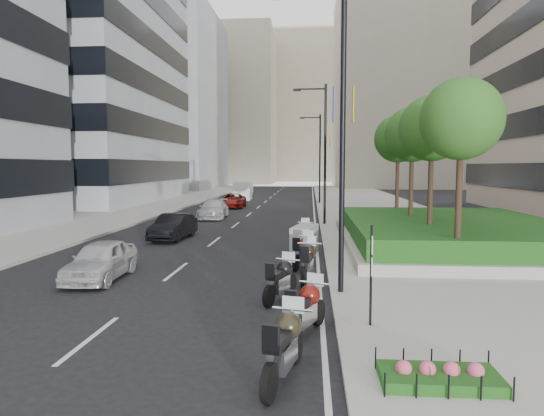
# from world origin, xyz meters

# --- Properties ---
(ground) EXTENTS (160.00, 160.00, 0.00)m
(ground) POSITION_xyz_m (0.00, 0.00, 0.00)
(ground) COLOR black
(ground) RESTS_ON ground
(sidewalk_right) EXTENTS (10.00, 100.00, 0.15)m
(sidewalk_right) POSITION_xyz_m (9.00, 30.00, 0.07)
(sidewalk_right) COLOR #9E9B93
(sidewalk_right) RESTS_ON ground
(sidewalk_left) EXTENTS (8.00, 100.00, 0.15)m
(sidewalk_left) POSITION_xyz_m (-12.00, 30.00, 0.07)
(sidewalk_left) COLOR #9E9B93
(sidewalk_left) RESTS_ON ground
(lane_edge) EXTENTS (0.12, 100.00, 0.01)m
(lane_edge) POSITION_xyz_m (3.70, 30.00, 0.01)
(lane_edge) COLOR silver
(lane_edge) RESTS_ON ground
(lane_centre) EXTENTS (0.12, 100.00, 0.01)m
(lane_centre) POSITION_xyz_m (-1.50, 30.00, 0.01)
(lane_centre) COLOR silver
(lane_centre) RESTS_ON ground
(building_grey_mid) EXTENTS (22.00, 26.00, 40.00)m
(building_grey_mid) POSITION_xyz_m (-24.00, 38.00, 20.00)
(building_grey_mid) COLOR gray
(building_grey_mid) RESTS_ON ground
(building_grey_far) EXTENTS (22.00, 26.00, 30.00)m
(building_grey_far) POSITION_xyz_m (-24.00, 70.00, 15.00)
(building_grey_far) COLOR gray
(building_grey_far) RESTS_ON ground
(building_cream_right) EXTENTS (28.00, 24.00, 36.00)m
(building_cream_right) POSITION_xyz_m (22.00, 80.00, 18.00)
(building_cream_right) COLOR #B7AD93
(building_cream_right) RESTS_ON ground
(building_cream_left) EXTENTS (26.00, 24.00, 34.00)m
(building_cream_left) POSITION_xyz_m (-18.00, 100.00, 17.00)
(building_cream_left) COLOR #B7AD93
(building_cream_left) RESTS_ON ground
(building_cream_centre) EXTENTS (30.00, 24.00, 38.00)m
(building_cream_centre) POSITION_xyz_m (2.00, 120.00, 19.00)
(building_cream_centre) COLOR #B7AD93
(building_cream_centre) RESTS_ON ground
(planter) EXTENTS (10.00, 14.00, 0.40)m
(planter) POSITION_xyz_m (10.00, 10.00, 0.35)
(planter) COLOR #A09D95
(planter) RESTS_ON sidewalk_right
(hedge) EXTENTS (9.40, 13.40, 0.80)m
(hedge) POSITION_xyz_m (10.00, 10.00, 0.95)
(hedge) COLOR #174814
(hedge) RESTS_ON planter
(flower_bed) EXTENTS (2.00, 1.00, 0.20)m
(flower_bed) POSITION_xyz_m (5.60, -5.00, 0.25)
(flower_bed) COLOR #174814
(flower_bed) RESTS_ON sidewalk_right
(tree_0) EXTENTS (2.80, 2.80, 6.30)m
(tree_0) POSITION_xyz_m (8.50, 4.00, 5.42)
(tree_0) COLOR #332319
(tree_0) RESTS_ON planter
(tree_1) EXTENTS (2.80, 2.80, 6.30)m
(tree_1) POSITION_xyz_m (8.50, 8.00, 5.42)
(tree_1) COLOR #332319
(tree_1) RESTS_ON planter
(tree_2) EXTENTS (2.80, 2.80, 6.30)m
(tree_2) POSITION_xyz_m (8.50, 12.00, 5.42)
(tree_2) COLOR #332319
(tree_2) RESTS_ON planter
(tree_3) EXTENTS (2.80, 2.80, 6.30)m
(tree_3) POSITION_xyz_m (8.50, 16.00, 5.42)
(tree_3) COLOR #332319
(tree_3) RESTS_ON planter
(lamp_post_0) EXTENTS (2.34, 0.45, 9.00)m
(lamp_post_0) POSITION_xyz_m (4.14, 1.00, 5.07)
(lamp_post_0) COLOR black
(lamp_post_0) RESTS_ON ground
(lamp_post_1) EXTENTS (2.34, 0.45, 9.00)m
(lamp_post_1) POSITION_xyz_m (4.14, 18.00, 5.07)
(lamp_post_1) COLOR black
(lamp_post_1) RESTS_ON ground
(lamp_post_2) EXTENTS (2.34, 0.45, 9.00)m
(lamp_post_2) POSITION_xyz_m (4.14, 36.00, 5.07)
(lamp_post_2) COLOR black
(lamp_post_2) RESTS_ON ground
(parking_sign) EXTENTS (0.06, 0.32, 2.50)m
(parking_sign) POSITION_xyz_m (4.80, -2.00, 1.46)
(parking_sign) COLOR black
(parking_sign) RESTS_ON ground
(motorcycle_0) EXTENTS (0.85, 2.32, 1.17)m
(motorcycle_0) POSITION_xyz_m (2.94, -4.72, 0.63)
(motorcycle_0) COLOR black
(motorcycle_0) RESTS_ON ground
(motorcycle_1) EXTENTS (1.07, 2.13, 1.12)m
(motorcycle_1) POSITION_xyz_m (3.30, -2.36, 0.60)
(motorcycle_1) COLOR black
(motorcycle_1) RESTS_ON ground
(motorcycle_2) EXTENTS (0.97, 2.14, 1.11)m
(motorcycle_2) POSITION_xyz_m (2.57, 0.52, 0.59)
(motorcycle_2) COLOR black
(motorcycle_2) RESTS_ON ground
(motorcycle_3) EXTENTS (0.82, 2.47, 1.23)m
(motorcycle_3) POSITION_xyz_m (3.30, 2.78, 0.66)
(motorcycle_3) COLOR black
(motorcycle_3) RESTS_ON ground
(motorcycle_4) EXTENTS (0.99, 2.21, 1.14)m
(motorcycle_4) POSITION_xyz_m (3.14, 5.12, 0.61)
(motorcycle_4) COLOR black
(motorcycle_4) RESTS_ON ground
(motorcycle_5) EXTENTS (1.23, 2.21, 1.27)m
(motorcycle_5) POSITION_xyz_m (3.14, 7.69, 0.63)
(motorcycle_5) COLOR black
(motorcycle_5) RESTS_ON ground
(motorcycle_6) EXTENTS (0.75, 2.26, 1.13)m
(motorcycle_6) POSITION_xyz_m (3.06, 9.89, 0.60)
(motorcycle_6) COLOR black
(motorcycle_6) RESTS_ON ground
(car_a) EXTENTS (1.69, 3.94, 1.33)m
(car_a) POSITION_xyz_m (-3.70, 2.56, 0.66)
(car_a) COLOR #BBBBBD
(car_a) RESTS_ON ground
(car_b) EXTENTS (1.70, 4.14, 1.34)m
(car_b) POSITION_xyz_m (-3.81, 11.67, 0.67)
(car_b) COLOR black
(car_b) RESTS_ON ground
(car_c) EXTENTS (2.17, 4.80, 1.36)m
(car_c) POSITION_xyz_m (-3.76, 21.98, 0.68)
(car_c) COLOR #B1B2B4
(car_c) RESTS_ON ground
(car_d) EXTENTS (2.37, 4.79, 1.31)m
(car_d) POSITION_xyz_m (-3.81, 31.22, 0.65)
(car_d) COLOR maroon
(car_d) RESTS_ON ground
(delivery_van) EXTENTS (2.10, 5.07, 2.10)m
(delivery_van) POSITION_xyz_m (-4.42, 42.52, 0.98)
(delivery_van) COLOR white
(delivery_van) RESTS_ON ground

